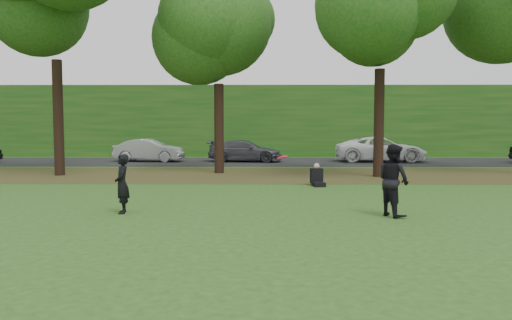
{
  "coord_description": "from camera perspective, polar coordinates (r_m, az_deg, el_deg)",
  "views": [
    {
      "loc": [
        -1.1,
        -9.17,
        2.25
      ],
      "look_at": [
        -1.21,
        4.17,
        1.3
      ],
      "focal_mm": 35.0,
      "sensor_mm": 36.0,
      "label": 1
    }
  ],
  "objects": [
    {
      "name": "player_left",
      "position": [
        13.05,
        -15.05,
        -2.66
      ],
      "size": [
        0.48,
        0.62,
        1.5
      ],
      "primitive_type": "imported",
      "rotation": [
        0.0,
        0.0,
        -1.33
      ],
      "color": "black",
      "rests_on": "ground"
    },
    {
      "name": "ground",
      "position": [
        9.5,
        7.21,
        -9.65
      ],
      "size": [
        120.0,
        120.0,
        0.0
      ],
      "primitive_type": "plane",
      "color": "#224917",
      "rests_on": "ground"
    },
    {
      "name": "street",
      "position": [
        30.27,
        2.55,
        -0.18
      ],
      "size": [
        70.0,
        7.0,
        0.02
      ],
      "primitive_type": "cube",
      "color": "black",
      "rests_on": "ground"
    },
    {
      "name": "frisbee",
      "position": [
        11.96,
        3.02,
        0.3
      ],
      "size": [
        0.29,
        0.28,
        0.14
      ],
      "color": "#FF1562",
      "rests_on": "ground"
    },
    {
      "name": "player_right",
      "position": [
        12.68,
        15.43,
        -2.24
      ],
      "size": [
        0.97,
        1.06,
        1.78
      ],
      "primitive_type": "imported",
      "rotation": [
        0.0,
        0.0,
        1.99
      ],
      "color": "black",
      "rests_on": "ground"
    },
    {
      "name": "leaf_litter",
      "position": [
        22.31,
        3.29,
        -1.71
      ],
      "size": [
        60.0,
        7.0,
        0.01
      ],
      "primitive_type": "cube",
      "color": "#4F381C",
      "rests_on": "ground"
    },
    {
      "name": "seated_person",
      "position": [
        18.48,
        7.0,
        -1.98
      ],
      "size": [
        0.52,
        0.79,
        0.83
      ],
      "rotation": [
        0.0,
        0.0,
        0.16
      ],
      "color": "black",
      "rests_on": "ground"
    },
    {
      "name": "far_hedge",
      "position": [
        36.18,
        2.21,
        4.46
      ],
      "size": [
        70.0,
        3.0,
        5.0
      ],
      "primitive_type": "cube",
      "color": "#184E16",
      "rests_on": "ground"
    },
    {
      "name": "parked_cars",
      "position": [
        29.83,
        1.12,
        1.13
      ],
      "size": [
        38.27,
        3.27,
        1.49
      ],
      "color": "black",
      "rests_on": "street"
    }
  ]
}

